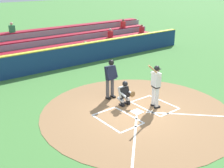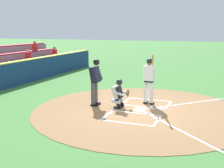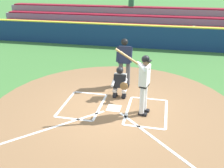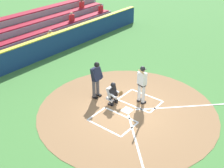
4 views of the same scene
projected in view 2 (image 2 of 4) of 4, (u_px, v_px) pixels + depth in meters
name	position (u px, v px, depth m)	size (l,w,h in m)	color
ground_plane	(140.00, 110.00, 10.78)	(120.00, 120.00, 0.00)	#427A38
dirt_circle	(140.00, 110.00, 10.78)	(8.00, 8.00, 0.01)	olive
home_plate_and_chalk	(163.00, 112.00, 10.48)	(7.93, 4.91, 0.01)	white
batter	(149.00, 78.00, 11.38)	(1.03, 0.57, 2.13)	white
catcher	(119.00, 93.00, 11.01)	(0.59, 0.60, 1.13)	black
plate_umpire	(95.00, 79.00, 11.23)	(0.59, 0.42, 1.86)	#4C4C51
baseball	(153.00, 107.00, 11.10)	(0.07, 0.07, 0.07)	white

